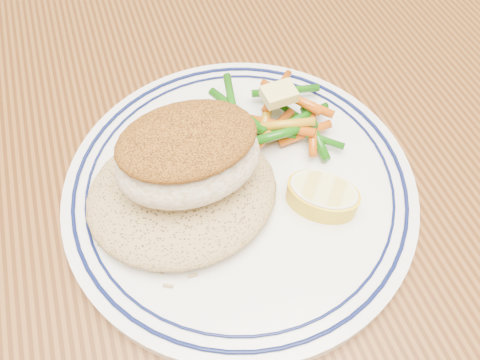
% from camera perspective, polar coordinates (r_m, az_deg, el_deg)
% --- Properties ---
extents(dining_table, '(1.50, 0.90, 0.75)m').
position_cam_1_polar(dining_table, '(0.48, -5.41, -5.80)').
color(dining_table, '#47260E').
rests_on(dining_table, ground).
extents(plate, '(0.28, 0.28, 0.02)m').
position_cam_1_polar(plate, '(0.38, -0.00, -0.90)').
color(plate, white).
rests_on(plate, dining_table).
extents(rice_pilaf, '(0.15, 0.13, 0.03)m').
position_cam_1_polar(rice_pilaf, '(0.35, -7.09, -1.26)').
color(rice_pilaf, '#9E814F').
rests_on(rice_pilaf, plate).
extents(fish_fillet, '(0.11, 0.08, 0.05)m').
position_cam_1_polar(fish_fillet, '(0.33, -6.34, 3.07)').
color(fish_fillet, beige).
rests_on(fish_fillet, rice_pilaf).
extents(vegetable_pile, '(0.11, 0.10, 0.03)m').
position_cam_1_polar(vegetable_pile, '(0.40, 4.74, 7.45)').
color(vegetable_pile, '#14550A').
rests_on(vegetable_pile, plate).
extents(butter_pat, '(0.03, 0.02, 0.01)m').
position_cam_1_polar(butter_pat, '(0.39, 4.78, 10.40)').
color(butter_pat, '#E2CF6E').
rests_on(butter_pat, vegetable_pile).
extents(lemon_wedge, '(0.07, 0.07, 0.02)m').
position_cam_1_polar(lemon_wedge, '(0.36, 10.02, -1.84)').
color(lemon_wedge, yellow).
rests_on(lemon_wedge, plate).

